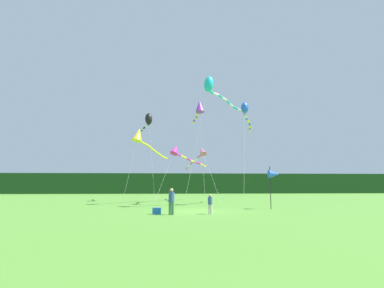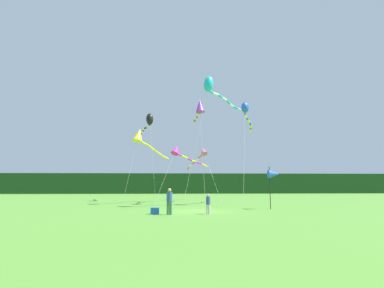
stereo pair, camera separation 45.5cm
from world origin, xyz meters
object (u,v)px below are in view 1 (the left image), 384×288
at_px(kite_yellow, 141,137).
at_px(kite_cyan, 211,87).
at_px(kite_rainbow, 199,155).
at_px(kite_purple, 199,107).
at_px(person_child, 210,203).
at_px(kite_magenta, 179,152).
at_px(kite_blue, 245,111).
at_px(person_adult, 171,200).
at_px(banner_flag_pole, 274,175).
at_px(cooler_box, 157,211).
at_px(kite_black, 148,121).

xyz_separation_m(kite_yellow, kite_cyan, (6.91, -4.32, 4.21)).
relative_size(kite_rainbow, kite_cyan, 0.91).
bearing_deg(kite_purple, person_child, -91.70).
xyz_separation_m(kite_magenta, kite_rainbow, (2.53, 1.14, -0.14)).
bearing_deg(kite_cyan, kite_blue, 33.02).
bearing_deg(kite_purple, kite_rainbow, 84.64).
height_order(person_adult, kite_cyan, kite_cyan).
distance_m(person_child, kite_yellow, 13.98).
xyz_separation_m(person_adult, kite_rainbow, (3.46, 16.51, 4.65)).
bearing_deg(person_adult, kite_yellow, 105.81).
bearing_deg(kite_purple, kite_blue, -12.71).
distance_m(kite_rainbow, kite_cyan, 10.95).
relative_size(banner_flag_pole, kite_cyan, 0.28).
distance_m(person_child, banner_flag_pole, 7.33).
relative_size(cooler_box, kite_black, 0.05).
height_order(person_child, kite_purple, kite_purple).
bearing_deg(kite_yellow, kite_purple, -7.16).
distance_m(person_child, kite_blue, 13.67).
relative_size(kite_black, kite_yellow, 1.36).
bearing_deg(banner_flag_pole, kite_cyan, 148.84).
xyz_separation_m(person_child, kite_yellow, (-5.82, 11.12, 6.15)).
xyz_separation_m(person_adult, person_child, (2.60, 0.23, -0.22)).
relative_size(banner_flag_pole, kite_yellow, 0.44).
relative_size(kite_black, kite_purple, 0.99).
bearing_deg(kite_magenta, kite_cyan, -71.66).
distance_m(kite_rainbow, kite_blue, 8.94).
height_order(kite_black, kite_cyan, kite_cyan).
relative_size(kite_yellow, kite_purple, 0.73).
bearing_deg(cooler_box, kite_blue, 46.64).
height_order(person_child, kite_black, kite_black).
xyz_separation_m(banner_flag_pole, kite_yellow, (-11.66, 7.19, 4.10)).
xyz_separation_m(banner_flag_pole, kite_magenta, (-7.51, 11.20, 2.97)).
height_order(person_adult, kite_rainbow, kite_rainbow).
height_order(person_child, kite_rainbow, kite_rainbow).
bearing_deg(person_child, kite_magenta, 96.29).
bearing_deg(kite_purple, kite_black, 132.70).
distance_m(banner_flag_pole, kite_purple, 11.15).
xyz_separation_m(person_child, kite_purple, (0.31, 10.36, 9.28)).
height_order(kite_purple, kite_cyan, kite_cyan).
bearing_deg(cooler_box, banner_flag_pole, 21.22).
xyz_separation_m(kite_yellow, kite_blue, (10.77, -1.82, 2.56)).
bearing_deg(banner_flag_pole, cooler_box, -158.78).
height_order(person_adult, kite_yellow, kite_yellow).
bearing_deg(kite_blue, kite_black, 144.89).
relative_size(person_adult, banner_flag_pole, 0.50).
bearing_deg(cooler_box, kite_rainbow, 74.49).
bearing_deg(banner_flag_pole, kite_purple, 130.77).
height_order(kite_black, kite_blue, kite_black).
distance_m(banner_flag_pole, kite_magenta, 13.81).
bearing_deg(kite_yellow, kite_magenta, 44.06).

